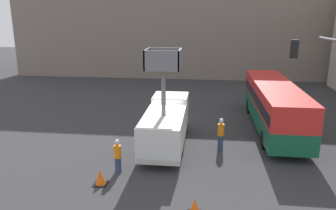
{
  "coord_description": "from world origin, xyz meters",
  "views": [
    {
      "loc": [
        2.63,
        -19.12,
        7.54
      ],
      "look_at": [
        0.35,
        0.12,
        2.29
      ],
      "focal_mm": 35.0,
      "sensor_mm": 36.0,
      "label": 1
    }
  ],
  "objects": [
    {
      "name": "road_worker_directing",
      "position": [
        3.57,
        -1.0,
        0.96
      ],
      "size": [
        0.38,
        0.38,
        1.9
      ],
      "rotation": [
        0.0,
        0.0,
        1.59
      ],
      "color": "navy",
      "rests_on": "ground_plane"
    },
    {
      "name": "utility_truck",
      "position": [
        0.35,
        -0.79,
        1.48
      ],
      "size": [
        2.23,
        7.14,
        5.9
      ],
      "color": "silver",
      "rests_on": "ground_plane"
    },
    {
      "name": "building_backdrop_far",
      "position": [
        0.0,
        25.95,
        8.12
      ],
      "size": [
        44.0,
        10.0,
        16.24
      ],
      "color": "gray",
      "rests_on": "ground_plane"
    },
    {
      "name": "traffic_cone_mid_road",
      "position": [
        -2.1,
        -5.85,
        0.35
      ],
      "size": [
        0.64,
        0.64,
        0.73
      ],
      "color": "black",
      "rests_on": "ground_plane"
    },
    {
      "name": "traffic_cone_near_truck",
      "position": [
        2.34,
        -7.76,
        0.32
      ],
      "size": [
        0.6,
        0.6,
        0.69
      ],
      "color": "black",
      "rests_on": "ground_plane"
    },
    {
      "name": "ground_plane",
      "position": [
        0.0,
        0.0,
        0.0
      ],
      "size": [
        120.0,
        120.0,
        0.0
      ],
      "primitive_type": "plane",
      "color": "#333335"
    },
    {
      "name": "road_worker_near_truck",
      "position": [
        -1.6,
        -4.57,
        0.87
      ],
      "size": [
        0.38,
        0.38,
        1.75
      ],
      "rotation": [
        0.0,
        0.0,
        4.94
      ],
      "color": "navy",
      "rests_on": "ground_plane"
    },
    {
      "name": "city_bus",
      "position": [
        7.27,
        3.24,
        1.85
      ],
      "size": [
        2.56,
        11.92,
        3.14
      ],
      "rotation": [
        0.0,
        0.0,
        1.35
      ],
      "color": "#145638",
      "rests_on": "ground_plane"
    }
  ]
}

